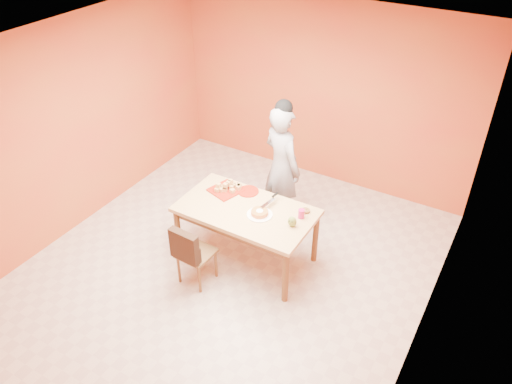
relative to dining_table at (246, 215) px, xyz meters
The scene contains 17 objects.
floor 0.72m from the dining_table, 110.06° to the right, with size 5.00×5.00×0.00m, color beige.
ceiling 2.05m from the dining_table, 110.06° to the right, with size 5.00×5.00×0.00m, color silver.
wall_back 2.36m from the dining_table, 92.27° to the left, with size 4.50×4.50×0.00m, color #B8632A.
wall_left 2.45m from the dining_table, behind, with size 5.00×5.00×0.00m, color #B8632A.
wall_right 2.28m from the dining_table, ahead, with size 5.00×5.00×0.00m, color #B8632A.
dining_table is the anchor object (origin of this frame).
dining_chair 0.74m from the dining_table, 115.82° to the right, with size 0.40×0.46×0.83m.
pastry_pile 0.49m from the dining_table, 154.82° to the left, with size 0.31×0.31×0.10m, color tan, non-canonical shape.
person 0.93m from the dining_table, 90.74° to the left, with size 0.62×0.41×1.71m, color gray.
pastry_platter 0.47m from the dining_table, 154.82° to the left, with size 0.34×0.34×0.02m, color maroon.
red_dinner_plate 0.37m from the dining_table, 117.20° to the left, with size 0.26×0.26×0.02m, color maroon.
white_cake_plate 0.22m from the dining_table, ahead, with size 0.30×0.30×0.01m, color white.
sponge_cake 0.23m from the dining_table, ahead, with size 0.20×0.20×0.05m, color orange.
cake_server 0.30m from the dining_table, 38.52° to the left, with size 0.05×0.24×0.01m, color white.
egg_ornament 0.63m from the dining_table, ahead, with size 0.10×0.08×0.13m, color olive.
magenta_glass 0.67m from the dining_table, 16.21° to the left, with size 0.07×0.07×0.11m, color #BD1C64.
checker_tin 0.70m from the dining_table, 26.11° to the left, with size 0.10×0.10×0.03m, color #321B0D.
Camera 1 is at (2.57, -3.74, 4.24)m, focal length 35.00 mm.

